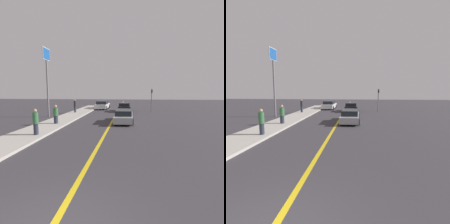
% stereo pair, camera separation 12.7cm
% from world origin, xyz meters
% --- Properties ---
extents(road_center_line, '(0.20, 60.00, 0.01)m').
position_xyz_m(road_center_line, '(0.00, 18.00, 0.00)').
color(road_center_line, gold).
rests_on(road_center_line, ground_plane).
extents(sidewalk_left, '(2.74, 31.64, 0.15)m').
position_xyz_m(sidewalk_left, '(-5.23, 15.82, 0.07)').
color(sidewalk_left, '#ADA89E').
rests_on(sidewalk_left, ground_plane).
extents(car_near_right_lane, '(1.87, 4.78, 1.24)m').
position_xyz_m(car_near_right_lane, '(1.19, 14.09, 0.61)').
color(car_near_right_lane, '#9E9EA3').
rests_on(car_near_right_lane, ground_plane).
extents(car_ahead_center, '(1.95, 3.95, 1.30)m').
position_xyz_m(car_ahead_center, '(0.96, 23.18, 0.63)').
color(car_ahead_center, black).
rests_on(car_ahead_center, ground_plane).
extents(car_far_distant, '(2.07, 4.77, 1.37)m').
position_xyz_m(car_far_distant, '(-2.84, 26.54, 0.66)').
color(car_far_distant, silver).
rests_on(car_far_distant, ground_plane).
extents(pedestrian_mid_group, '(0.36, 0.36, 1.73)m').
position_xyz_m(pedestrian_mid_group, '(-4.50, 7.95, 1.02)').
color(pedestrian_mid_group, '#282D3D').
rests_on(pedestrian_mid_group, sidewalk_left).
extents(pedestrian_far_standing, '(0.43, 0.43, 1.68)m').
position_xyz_m(pedestrian_far_standing, '(-4.86, 12.01, 0.97)').
color(pedestrian_far_standing, '#282D3D').
rests_on(pedestrian_far_standing, sidewalk_left).
extents(pedestrian_by_sign, '(0.34, 0.34, 1.75)m').
position_xyz_m(pedestrian_by_sign, '(-5.69, 20.25, 1.03)').
color(pedestrian_by_sign, '#282D3D').
rests_on(pedestrian_by_sign, sidewalk_left).
extents(traffic_light, '(0.18, 0.40, 3.33)m').
position_xyz_m(traffic_light, '(4.95, 23.04, 2.09)').
color(traffic_light, slate).
rests_on(traffic_light, ground_plane).
extents(roadside_sign, '(0.20, 1.71, 7.90)m').
position_xyz_m(roadside_sign, '(-7.77, 16.70, 5.73)').
color(roadside_sign, slate).
rests_on(roadside_sign, ground_plane).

